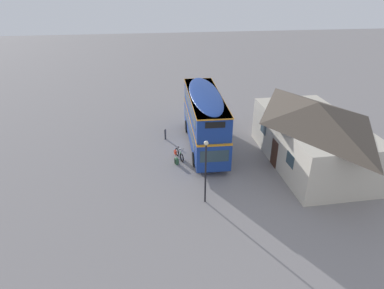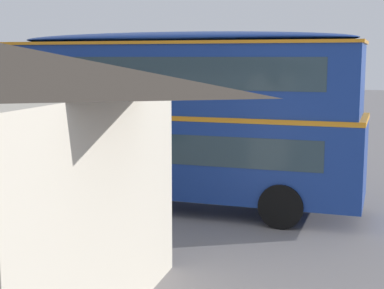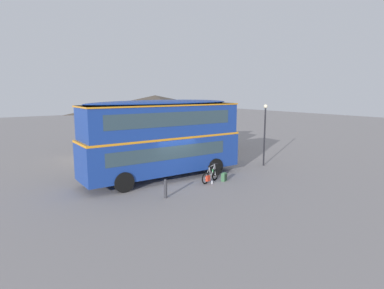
% 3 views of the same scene
% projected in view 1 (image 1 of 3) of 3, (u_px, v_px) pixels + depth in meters
% --- Properties ---
extents(ground_plane, '(120.00, 120.00, 0.00)m').
position_uv_depth(ground_plane, '(194.00, 148.00, 28.38)').
color(ground_plane, gray).
extents(double_decker_bus, '(9.94, 2.78, 4.79)m').
position_uv_depth(double_decker_bus, '(205.00, 118.00, 27.46)').
color(double_decker_bus, black).
rests_on(double_decker_bus, ground).
extents(touring_bicycle, '(1.65, 0.76, 1.06)m').
position_uv_depth(touring_bicycle, '(179.00, 154.00, 26.67)').
color(touring_bicycle, black).
rests_on(touring_bicycle, ground).
extents(backpack_on_ground, '(0.39, 0.35, 0.54)m').
position_uv_depth(backpack_on_ground, '(177.00, 161.00, 25.93)').
color(backpack_on_ground, '#386642').
rests_on(backpack_on_ground, ground).
extents(water_bottle_clear_plastic, '(0.08, 0.08, 0.21)m').
position_uv_depth(water_bottle_clear_plastic, '(175.00, 157.00, 26.84)').
color(water_bottle_clear_plastic, silver).
rests_on(water_bottle_clear_plastic, ground).
extents(pub_building, '(11.06, 6.46, 4.95)m').
position_uv_depth(pub_building, '(313.00, 133.00, 25.09)').
color(pub_building, beige).
rests_on(pub_building, ground).
extents(street_lamp, '(0.28, 0.28, 4.39)m').
position_uv_depth(street_lamp, '(206.00, 165.00, 20.55)').
color(street_lamp, black).
rests_on(street_lamp, ground).
extents(kerb_bollard, '(0.16, 0.16, 0.97)m').
position_uv_depth(kerb_bollard, '(165.00, 134.00, 29.65)').
color(kerb_bollard, '#333338').
rests_on(kerb_bollard, ground).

